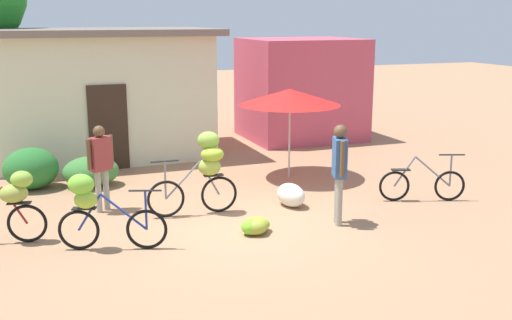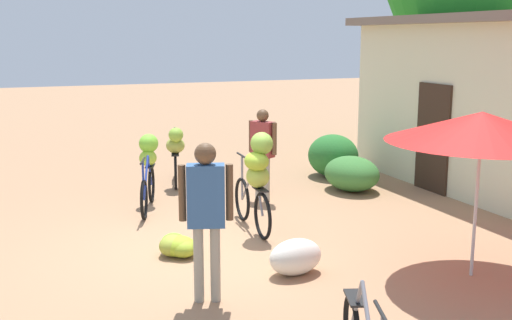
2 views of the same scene
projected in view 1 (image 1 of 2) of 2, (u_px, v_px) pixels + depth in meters
The scene contains 14 objects.
ground_plane at pixel (237, 226), 10.53m from camera, with size 60.00×60.00×0.00m, color #A37856.
building_low at pixel (99, 93), 15.42m from camera, with size 5.84×3.51×3.23m.
shop_pink at pixel (301, 89), 17.90m from camera, with size 3.20×2.80×2.90m, color #C6495E.
hedge_bush_front_left at pixel (31, 168), 12.70m from camera, with size 1.12×1.00×0.87m, color #286F2D.
hedge_bush_front_right at pixel (91, 172), 12.90m from camera, with size 1.17×0.97×0.65m, color #3B7935.
market_umbrella at pixel (290, 97), 13.28m from camera, with size 2.22×2.22×1.99m.
bicycle_leftmost at pixel (8, 202), 9.59m from camera, with size 1.54×0.50×1.17m.
bicycle_near_pile at pixel (95, 205), 9.28m from camera, with size 1.61×0.66×1.21m.
bicycle_center_loaded at pixel (205, 166), 10.99m from camera, with size 1.66×0.47×1.51m.
bicycle_by_shop at pixel (422, 184), 11.87m from camera, with size 1.60×0.62×0.94m.
banana_pile_on_ground at pixel (255, 226), 10.13m from camera, with size 0.64×0.64×0.28m.
produce_sack at pixel (291, 195), 11.57m from camera, with size 0.70×0.44×0.44m, color silver.
person_vendor at pixel (101, 159), 11.11m from camera, with size 0.51×0.38×1.61m.
person_bystander at pixel (339, 164), 10.38m from camera, with size 0.32×0.55×1.75m.
Camera 1 is at (-3.25, -9.46, 3.52)m, focal length 42.79 mm.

